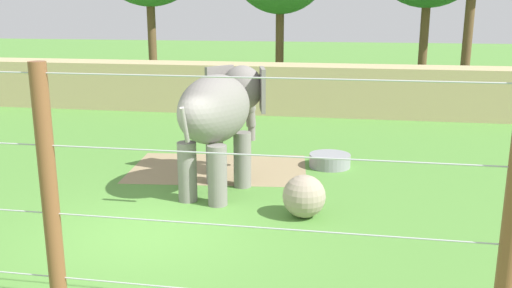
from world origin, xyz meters
TOP-DOWN VIEW (x-y plane):
  - ground_plane at (0.00, 0.00)m, footprint 120.00×120.00m
  - dirt_patch at (0.30, 4.30)m, footprint 4.91×3.40m
  - embankment_wall at (0.00, 12.64)m, footprint 36.00×1.80m
  - elephant at (0.78, 2.63)m, footprint 1.91×3.73m
  - enrichment_ball at (2.85, 1.24)m, footprint 0.88×0.88m
  - cable_fence at (-0.03, -3.16)m, footprint 12.12×0.22m
  - water_tub at (3.20, 4.99)m, footprint 1.10×1.10m

SIDE VIEW (x-z plane):
  - ground_plane at x=0.00m, z-range 0.00..0.00m
  - dirt_patch at x=0.30m, z-range 0.00..0.01m
  - water_tub at x=3.20m, z-range 0.01..0.36m
  - enrichment_ball at x=2.85m, z-range 0.00..0.88m
  - embankment_wall at x=0.00m, z-range 0.00..1.94m
  - cable_fence at x=-0.03m, z-range 0.01..3.55m
  - elephant at x=0.78m, z-range 0.45..3.25m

